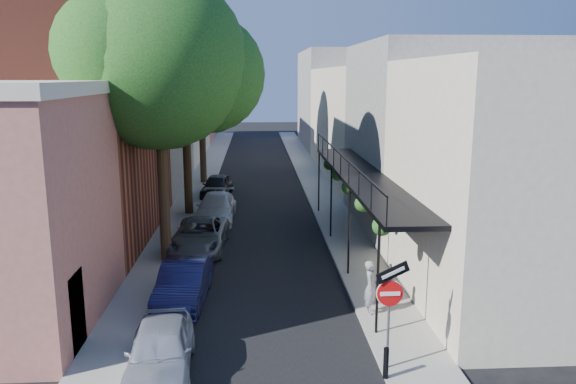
{
  "coord_description": "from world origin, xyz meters",
  "views": [
    {
      "loc": [
        -0.15,
        -11.99,
        7.46
      ],
      "look_at": [
        1.16,
        10.36,
        2.8
      ],
      "focal_mm": 35.0,
      "sensor_mm": 36.0,
      "label": 1
    }
  ],
  "objects": [
    {
      "name": "buildings_left",
      "position": [
        -9.3,
        28.76,
        4.94
      ],
      "size": [
        10.1,
        59.1,
        12.0
      ],
      "color": "tan",
      "rests_on": "ground"
    },
    {
      "name": "pedestrian",
      "position": [
        3.4,
        4.35,
        0.98
      ],
      "size": [
        0.59,
        0.73,
        1.72
      ],
      "primitive_type": "imported",
      "rotation": [
        0.0,
        0.0,
        1.24
      ],
      "color": "gray",
      "rests_on": "sidewalk_right"
    },
    {
      "name": "sidewalk_left",
      "position": [
        -4.0,
        30.0,
        0.06
      ],
      "size": [
        2.0,
        64.0,
        0.12
      ],
      "primitive_type": "cube",
      "color": "gray",
      "rests_on": "ground"
    },
    {
      "name": "parked_car_a",
      "position": [
        -2.6,
        1.18,
        0.68
      ],
      "size": [
        1.87,
        4.1,
        1.36
      ],
      "primitive_type": "imported",
      "rotation": [
        0.0,
        0.0,
        0.07
      ],
      "color": "#9A9FAA",
      "rests_on": "ground"
    },
    {
      "name": "parked_car_c",
      "position": [
        -2.6,
        11.58,
        0.67
      ],
      "size": [
        2.44,
        4.91,
        1.34
      ],
      "primitive_type": "imported",
      "rotation": [
        0.0,
        0.0,
        -0.05
      ],
      "color": "#585C60",
      "rests_on": "ground"
    },
    {
      "name": "road_surface",
      "position": [
        0.0,
        30.0,
        0.01
      ],
      "size": [
        6.0,
        64.0,
        0.01
      ],
      "primitive_type": "cube",
      "color": "black",
      "rests_on": "ground"
    },
    {
      "name": "oak_mid",
      "position": [
        -3.42,
        18.23,
        7.06
      ],
      "size": [
        6.6,
        6.0,
        10.2
      ],
      "color": "#342514",
      "rests_on": "ground"
    },
    {
      "name": "sign_post",
      "position": [
        3.16,
        0.97,
        2.04
      ],
      "size": [
        0.89,
        0.17,
        2.99
      ],
      "color": "#595B60",
      "rests_on": "ground"
    },
    {
      "name": "parked_car_d",
      "position": [
        -2.24,
        16.66,
        0.69
      ],
      "size": [
        2.07,
        4.81,
        1.38
      ],
      "primitive_type": "imported",
      "rotation": [
        0.0,
        0.0,
        -0.03
      ],
      "color": "silver",
      "rests_on": "ground"
    },
    {
      "name": "parked_car_e",
      "position": [
        -2.6,
        22.75,
        0.68
      ],
      "size": [
        2.07,
        4.14,
        1.36
      ],
      "primitive_type": "imported",
      "rotation": [
        0.0,
        0.0,
        -0.12
      ],
      "color": "black",
      "rests_on": "ground"
    },
    {
      "name": "oak_far",
      "position": [
        -3.35,
        27.27,
        8.26
      ],
      "size": [
        7.7,
        7.0,
        11.9
      ],
      "color": "#342514",
      "rests_on": "ground"
    },
    {
      "name": "oak_near",
      "position": [
        -3.37,
        10.26,
        7.88
      ],
      "size": [
        7.48,
        6.8,
        11.42
      ],
      "color": "#342514",
      "rests_on": "ground"
    },
    {
      "name": "bollard",
      "position": [
        3.0,
        0.5,
        0.52
      ],
      "size": [
        0.14,
        0.14,
        0.8
      ],
      "primitive_type": "cylinder",
      "color": "black",
      "rests_on": "sidewalk_right"
    },
    {
      "name": "sidewalk_right",
      "position": [
        4.0,
        30.0,
        0.06
      ],
      "size": [
        2.0,
        64.0,
        0.12
      ],
      "primitive_type": "cube",
      "color": "gray",
      "rests_on": "ground"
    },
    {
      "name": "buildings_right",
      "position": [
        8.99,
        29.49,
        4.42
      ],
      "size": [
        9.8,
        55.0,
        10.0
      ],
      "color": "beige",
      "rests_on": "ground"
    },
    {
      "name": "parked_car_b",
      "position": [
        -2.6,
        5.82,
        0.69
      ],
      "size": [
        1.66,
        4.23,
        1.37
      ],
      "primitive_type": "imported",
      "rotation": [
        0.0,
        0.0,
        -0.05
      ],
      "color": "#12143A",
      "rests_on": "ground"
    }
  ]
}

